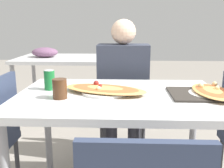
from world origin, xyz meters
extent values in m
cube|color=silver|center=(0.00, 0.00, 0.76)|extent=(1.21, 0.84, 0.04)
cylinder|color=#99999E|center=(-0.55, 0.36, 0.37)|extent=(0.05, 0.05, 0.74)
cylinder|color=#99999E|center=(0.55, 0.36, 0.37)|extent=(0.05, 0.05, 0.74)
cube|color=#2D3851|center=(0.02, 0.68, 0.46)|extent=(0.40, 0.40, 0.04)
cube|color=#2D3851|center=(0.02, 0.86, 0.68)|extent=(0.38, 0.03, 0.41)
cylinder|color=#38383D|center=(0.19, 0.51, 0.22)|extent=(0.03, 0.03, 0.44)
cylinder|color=#38383D|center=(-0.15, 0.51, 0.22)|extent=(0.03, 0.03, 0.44)
cylinder|color=#38383D|center=(0.19, 0.85, 0.22)|extent=(0.03, 0.03, 0.44)
cylinder|color=#38383D|center=(-0.15, 0.85, 0.22)|extent=(0.03, 0.03, 0.44)
cube|color=#2D3851|center=(-0.68, -0.07, 0.68)|extent=(0.03, 0.38, 0.41)
cylinder|color=#38383D|center=(-0.70, 0.10, 0.22)|extent=(0.03, 0.03, 0.44)
cylinder|color=#38383D|center=(0.70, 0.17, 0.22)|extent=(0.03, 0.03, 0.44)
cylinder|color=#2D2D38|center=(0.12, 0.56, 0.24)|extent=(0.10, 0.10, 0.48)
cylinder|color=#2D2D38|center=(-0.07, 0.56, 0.24)|extent=(0.10, 0.10, 0.48)
cube|color=#333847|center=(0.02, 0.65, 0.75)|extent=(0.42, 0.23, 0.54)
sphere|color=beige|center=(0.02, 0.65, 1.12)|extent=(0.20, 0.20, 0.20)
cylinder|color=white|center=(-0.09, 0.03, 0.78)|extent=(0.28, 0.28, 0.01)
ellipsoid|color=tan|center=(-0.09, 0.03, 0.80)|extent=(0.56, 0.39, 0.02)
ellipsoid|color=#D16033|center=(-0.09, 0.03, 0.81)|extent=(0.46, 0.32, 0.01)
sphere|color=maroon|center=(-0.15, 0.11, 0.82)|extent=(0.03, 0.03, 0.03)
sphere|color=maroon|center=(-0.12, 0.05, 0.81)|extent=(0.02, 0.02, 0.02)
sphere|color=beige|center=(-0.12, -0.01, 0.81)|extent=(0.03, 0.03, 0.03)
sphere|color=beige|center=(-0.12, -0.02, 0.81)|extent=(0.02, 0.02, 0.02)
cylinder|color=#197233|center=(-0.44, 0.09, 0.84)|extent=(0.07, 0.07, 0.12)
cylinder|color=silver|center=(-0.44, 0.09, 0.90)|extent=(0.06, 0.06, 0.00)
cylinder|color=#4C2D19|center=(-0.33, -0.10, 0.83)|extent=(0.08, 0.08, 0.11)
cube|color=#332D28|center=(0.48, 0.00, 0.78)|extent=(0.36, 0.31, 0.01)
cylinder|color=white|center=(0.54, 0.00, 0.78)|extent=(0.27, 0.27, 0.01)
ellipsoid|color=tan|center=(0.54, 0.00, 0.80)|extent=(0.23, 0.41, 0.02)
ellipsoid|color=#D16033|center=(0.54, 0.00, 0.81)|extent=(0.18, 0.34, 0.01)
sphere|color=beige|center=(0.57, 0.02, 0.81)|extent=(0.03, 0.03, 0.03)
sphere|color=beige|center=(0.49, 0.07, 0.82)|extent=(0.03, 0.03, 0.03)
sphere|color=beige|center=(0.60, 0.12, 0.82)|extent=(0.03, 0.03, 0.03)
cube|color=silver|center=(-0.73, 1.71, 0.76)|extent=(1.10, 0.80, 0.04)
ellipsoid|color=#724C6B|center=(-0.95, 1.71, 0.84)|extent=(0.32, 0.24, 0.12)
cylinder|color=#99999E|center=(-1.23, 1.36, 0.37)|extent=(0.05, 0.05, 0.74)
cylinder|color=#99999E|center=(-0.23, 1.36, 0.37)|extent=(0.05, 0.05, 0.74)
cylinder|color=#99999E|center=(-1.23, 2.06, 0.37)|extent=(0.05, 0.05, 0.74)
cylinder|color=#99999E|center=(-0.23, 2.06, 0.37)|extent=(0.05, 0.05, 0.74)
camera|label=1|loc=(0.02, -1.49, 1.19)|focal=42.00mm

